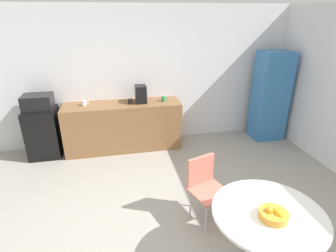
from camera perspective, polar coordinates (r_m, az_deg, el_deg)
name	(u,v)px	position (r m, az deg, el deg)	size (l,w,h in m)	color
wall_back	(140,77)	(5.26, -5.89, 10.37)	(6.00, 0.10, 2.60)	silver
counter_block	(123,126)	(5.16, -9.47, -0.02)	(2.15, 0.60, 0.90)	brown
mini_fridge	(44,133)	(5.32, -24.95, -1.29)	(0.54, 0.54, 0.89)	black
microwave	(38,102)	(5.13, -26.01, 4.59)	(0.48, 0.38, 0.26)	black
locker_cabinet	(270,96)	(5.79, 20.93, 5.95)	(0.60, 0.50, 1.78)	#3372B2
round_table	(267,225)	(2.84, 20.26, -19.13)	(1.04, 1.04, 0.75)	silver
chair_coral	(205,182)	(3.40, 7.81, -11.69)	(0.53, 0.53, 0.83)	silver
fruit_bowl	(274,215)	(2.67, 21.62, -17.14)	(0.26, 0.26, 0.11)	gold
mug_white	(164,99)	(5.06, -0.91, 5.85)	(0.13, 0.08, 0.09)	#338C59
mug_green	(84,103)	(5.04, -17.48, 4.69)	(0.13, 0.08, 0.09)	white
mug_red	(130,102)	(4.94, -8.03, 5.19)	(0.13, 0.08, 0.09)	black
coffee_maker	(141,94)	(4.97, -5.83, 6.79)	(0.20, 0.24, 0.32)	black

